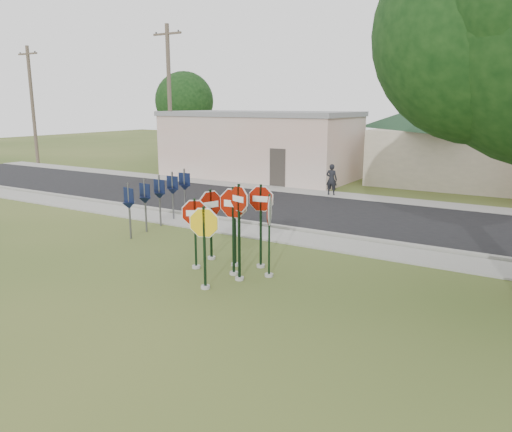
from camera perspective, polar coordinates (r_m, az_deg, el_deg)
The scene contains 20 objects.
ground at distance 13.23m, azimuth -6.38°, elevation -8.01°, with size 120.00×120.00×0.00m, color #354C1C.
sidewalk_near at distance 17.67m, azimuth 4.57°, elevation -2.54°, with size 60.00×1.60×0.06m, color gray.
road at distance 21.67m, azimuth 9.96°, elevation 0.14°, with size 60.00×7.00×0.04m, color black.
sidewalk_far at distance 25.65m, azimuth 13.50°, elevation 1.94°, with size 60.00×1.60×0.06m, color gray.
curb at distance 18.53m, azimuth 5.97°, elevation -1.72°, with size 60.00×0.20×0.14m, color gray.
stop_sign_center at distance 13.59m, azimuth -2.61°, elevation -0.21°, with size 1.14×0.24×2.60m.
stop_sign_yellow at distance 12.66m, azimuth -5.93°, elevation -2.43°, with size 1.00×0.40×2.28m.
stop_sign_left at distance 14.30m, azimuth -6.97°, elevation -0.99°, with size 0.91×0.56×2.17m.
stop_sign_right at distance 13.15m, azimuth -1.95°, elevation -0.43°, with size 0.92×0.33×2.72m.
stop_sign_back_right at distance 14.22m, azimuth 0.56°, elevation 0.14°, with size 1.01×0.24×2.55m.
stop_sign_back_left at distance 14.41m, azimuth -2.43°, elevation -0.41°, with size 0.98×0.24×2.32m.
stop_sign_far_right at distance 13.46m, azimuth 1.53°, elevation -0.91°, with size 0.45×1.02×2.43m.
stop_sign_far_left at distance 15.08m, azimuth -5.20°, elevation 0.15°, with size 0.37×1.11×2.29m.
route_sign_row at distance 19.61m, azimuth -10.96°, elevation 2.37°, with size 1.43×4.63×2.00m.
building_stucco at distance 32.44m, azimuth 0.40°, elevation 8.25°, with size 12.20×6.20×4.20m.
building_house at distance 32.25m, azimuth 21.62°, elevation 10.02°, with size 11.60×11.60×6.20m.
utility_pole_near at distance 33.02m, azimuth -9.85°, elevation 13.05°, with size 2.20×0.26×9.50m.
utility_pole_far at distance 43.50m, azimuth -24.20°, elevation 11.68°, with size 2.20×0.26×9.00m.
bg_tree_left at distance 43.62m, azimuth -8.18°, elevation 12.85°, with size 4.90×4.90×7.35m.
pedestrian at distance 26.02m, azimuth 8.63°, elevation 4.15°, with size 0.58×0.38×1.60m, color black.
Camera 1 is at (7.64, -9.74, 4.66)m, focal length 35.00 mm.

